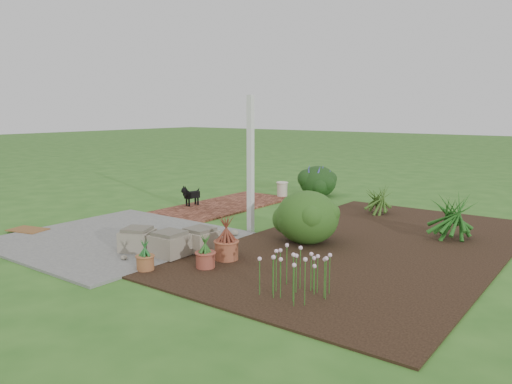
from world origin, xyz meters
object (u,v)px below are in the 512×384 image
Objects in this scene: stone_trough_near at (138,240)px; evergreen_shrub at (307,216)px; black_dog at (191,194)px; cream_ceramic_urn at (282,189)px.

stone_trough_near is 0.44× the size of evergreen_shrub.
black_dog reaches higher than cream_ceramic_urn.
evergreen_shrub is (2.82, -3.46, 0.26)m from cream_ceramic_urn.
evergreen_shrub reaches higher than black_dog.
cream_ceramic_urn is at bearing 99.74° from stone_trough_near.
evergreen_shrub reaches higher than cream_ceramic_urn.
black_dog is 2.54m from cream_ceramic_urn.
black_dog is at bearing 163.62° from evergreen_shrub.
stone_trough_near is 2.80m from evergreen_shrub.
evergreen_shrub is (1.87, 2.07, 0.28)m from stone_trough_near.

